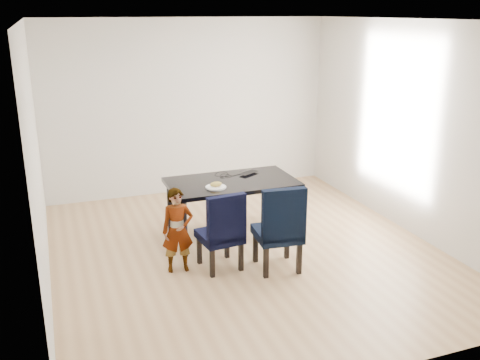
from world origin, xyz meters
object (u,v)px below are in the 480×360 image
object	(u,v)px
laptop	(246,172)
chair_left	(220,229)
dining_table	(232,209)
child	(178,230)
plate	(216,187)
chair_right	(277,226)

from	to	relation	value
laptop	chair_left	bearing A→B (deg)	25.70
dining_table	child	size ratio (longest dim) A/B	1.66
dining_table	plate	world-z (taller)	plate
chair_right	child	distance (m)	1.11
dining_table	chair_right	size ratio (longest dim) A/B	1.59
chair_left	plate	bearing A→B (deg)	69.43
chair_left	laptop	size ratio (longest dim) A/B	3.20
dining_table	chair_left	xyz separation A→B (m)	(-0.42, -0.78, 0.09)
chair_right	laptop	xyz separation A→B (m)	(0.11, 1.26, 0.26)
chair_left	chair_right	size ratio (longest dim) A/B	0.91
chair_left	plate	xyz separation A→B (m)	(0.15, 0.59, 0.30)
dining_table	child	xyz separation A→B (m)	(-0.88, -0.69, 0.11)
dining_table	child	bearing A→B (deg)	-141.72
dining_table	chair_left	distance (m)	0.89
chair_right	child	bearing A→B (deg)	168.45
child	plate	size ratio (longest dim) A/B	3.81
child	laptop	xyz separation A→B (m)	(1.17, 0.93, 0.28)
chair_right	laptop	world-z (taller)	chair_right
chair_left	laptop	world-z (taller)	chair_left
dining_table	laptop	bearing A→B (deg)	39.87
chair_right	child	xyz separation A→B (m)	(-1.06, 0.32, -0.02)
chair_left	chair_right	world-z (taller)	chair_right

